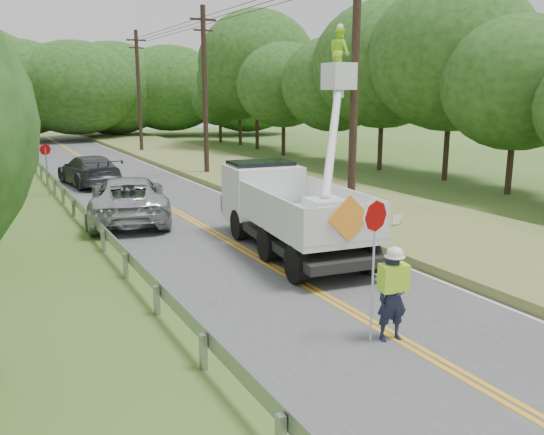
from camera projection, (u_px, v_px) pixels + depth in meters
name	position (u px, v px, depth m)	size (l,w,h in m)	color
ground	(408.00, 345.00, 11.54)	(140.00, 140.00, 0.00)	#45631D
road	(183.00, 215.00, 23.61)	(7.20, 96.00, 0.03)	#464649
guardrail	(80.00, 208.00, 22.44)	(0.18, 48.00, 0.77)	gray
utility_poles	(257.00, 88.00, 27.34)	(1.60, 43.30, 10.00)	black
tall_grass_verge	(325.00, 198.00, 26.82)	(7.00, 96.00, 0.30)	olive
treeline_right	(343.00, 74.00, 39.04)	(11.57, 51.76, 12.14)	#332319
treeline_horizon	(50.00, 88.00, 58.84)	(56.46, 14.04, 12.28)	#1C4010
flagger	(392.00, 290.00, 11.52)	(1.18, 0.57, 3.04)	#191E33
bucket_truck	(284.00, 196.00, 18.94)	(5.15, 7.79, 7.28)	black
suv_silver	(129.00, 199.00, 22.49)	(2.95, 6.40, 1.78)	#B1B5B9
suv_darkgrey	(89.00, 170.00, 31.05)	(2.32, 5.71, 1.66)	#3D3F46
stop_sign_permanent	(46.00, 162.00, 27.57)	(0.54, 0.17, 2.60)	gray
yard_sign	(397.00, 220.00, 20.52)	(0.48, 0.11, 0.70)	white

